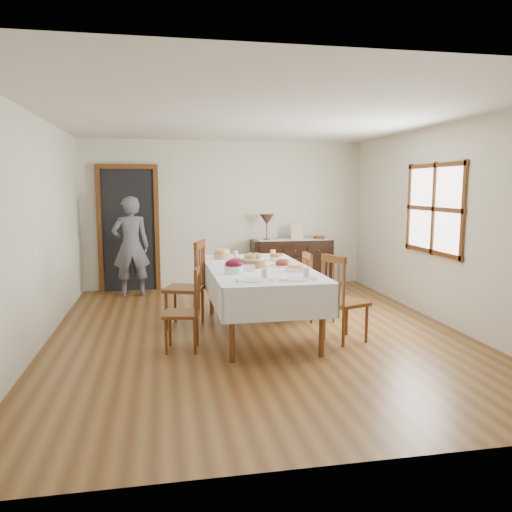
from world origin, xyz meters
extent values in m
plane|color=brown|center=(0.00, 0.00, 0.00)|extent=(6.00, 6.00, 0.00)
cube|color=silver|center=(0.00, 0.00, 2.60)|extent=(5.00, 6.00, 0.02)
cube|color=beige|center=(0.00, 3.00, 1.30)|extent=(5.00, 0.02, 2.60)
cube|color=beige|center=(0.00, -3.00, 1.30)|extent=(5.00, 0.02, 2.60)
cube|color=beige|center=(-2.50, 0.00, 1.30)|extent=(0.02, 6.00, 2.60)
cube|color=beige|center=(2.50, 0.00, 1.30)|extent=(0.02, 6.00, 2.60)
cube|color=white|center=(2.49, 0.30, 1.50)|extent=(0.02, 1.30, 1.10)
cube|color=#5B2F12|center=(2.48, 0.30, 1.50)|extent=(0.03, 1.46, 1.26)
cube|color=black|center=(-1.70, 2.96, 1.05)|extent=(0.90, 0.06, 2.10)
cube|color=#5B2F12|center=(-1.70, 2.94, 1.05)|extent=(1.04, 0.08, 2.18)
cube|color=white|center=(0.02, 0.04, 0.80)|extent=(1.19, 2.35, 0.04)
cylinder|color=#5B2F12|center=(-0.45, -0.98, 0.38)|extent=(0.06, 0.06, 0.76)
cylinder|color=#5B2F12|center=(0.51, -0.97, 0.38)|extent=(0.06, 0.06, 0.76)
cylinder|color=#5B2F12|center=(-0.47, 1.05, 0.38)|extent=(0.06, 0.06, 0.76)
cylinder|color=#5B2F12|center=(0.49, 1.06, 0.38)|extent=(0.06, 0.06, 0.76)
cube|color=white|center=(-0.58, 0.04, 0.64)|extent=(0.04, 2.39, 0.36)
cube|color=white|center=(0.62, 0.04, 0.64)|extent=(0.04, 2.39, 0.36)
cube|color=white|center=(0.03, -1.14, 0.64)|extent=(1.21, 0.03, 0.36)
cube|color=white|center=(0.01, 1.22, 0.64)|extent=(1.21, 0.03, 0.36)
cube|color=#5B2F12|center=(-0.94, -0.48, 0.41)|extent=(0.44, 0.44, 0.04)
cylinder|color=#5B2F12|center=(-1.07, -0.30, 0.20)|extent=(0.03, 0.03, 0.39)
cylinder|color=#5B2F12|center=(-1.12, -0.61, 0.20)|extent=(0.03, 0.03, 0.39)
cylinder|color=#5B2F12|center=(-0.77, -0.35, 0.20)|extent=(0.03, 0.03, 0.39)
cylinder|color=#5B2F12|center=(-0.81, -0.66, 0.20)|extent=(0.03, 0.03, 0.39)
cylinder|color=#5B2F12|center=(-0.75, -0.34, 0.67)|extent=(0.04, 0.04, 0.51)
cylinder|color=#5B2F12|center=(-0.80, -0.67, 0.67)|extent=(0.04, 0.04, 0.51)
cube|color=#5B2F12|center=(-0.77, -0.51, 0.88)|extent=(0.09, 0.37, 0.07)
cylinder|color=#5B2F12|center=(-0.76, -0.42, 0.65)|extent=(0.02, 0.02, 0.42)
cylinder|color=#5B2F12|center=(-0.77, -0.51, 0.65)|extent=(0.02, 0.02, 0.42)
cylinder|color=#5B2F12|center=(-0.78, -0.59, 0.65)|extent=(0.02, 0.02, 0.42)
cube|color=#5B2F12|center=(-0.87, 0.47, 0.50)|extent=(0.59, 0.59, 0.04)
cylinder|color=#5B2F12|center=(-0.99, 0.71, 0.24)|extent=(0.04, 0.04, 0.48)
cylinder|color=#5B2F12|center=(-1.11, 0.35, 0.24)|extent=(0.04, 0.04, 0.48)
cylinder|color=#5B2F12|center=(-0.63, 0.59, 0.24)|extent=(0.04, 0.04, 0.48)
cylinder|color=#5B2F12|center=(-0.75, 0.23, 0.24)|extent=(0.04, 0.04, 0.48)
cylinder|color=#5B2F12|center=(-0.60, 0.59, 0.81)|extent=(0.04, 0.04, 0.62)
cylinder|color=#5B2F12|center=(-0.73, 0.21, 0.81)|extent=(0.04, 0.04, 0.62)
cube|color=#5B2F12|center=(-0.67, 0.40, 1.07)|extent=(0.18, 0.43, 0.09)
cylinder|color=#5B2F12|center=(-0.64, 0.50, 0.79)|extent=(0.02, 0.02, 0.51)
cylinder|color=#5B2F12|center=(-0.67, 0.40, 0.79)|extent=(0.02, 0.02, 0.51)
cylinder|color=#5B2F12|center=(-0.70, 0.31, 0.79)|extent=(0.02, 0.02, 0.51)
cube|color=#5B2F12|center=(0.95, -0.49, 0.46)|extent=(0.55, 0.55, 0.04)
cylinder|color=#5B2F12|center=(1.17, -0.60, 0.22)|extent=(0.04, 0.04, 0.44)
cylinder|color=#5B2F12|center=(1.06, -0.27, 0.22)|extent=(0.04, 0.04, 0.44)
cylinder|color=#5B2F12|center=(0.85, -0.72, 0.22)|extent=(0.04, 0.04, 0.44)
cylinder|color=#5B2F12|center=(0.73, -0.39, 0.22)|extent=(0.04, 0.04, 0.44)
cylinder|color=#5B2F12|center=(0.83, -0.73, 0.74)|extent=(0.04, 0.04, 0.57)
cylinder|color=#5B2F12|center=(0.71, -0.39, 0.74)|extent=(0.04, 0.04, 0.57)
cube|color=#5B2F12|center=(0.77, -0.56, 0.99)|extent=(0.18, 0.40, 0.08)
cylinder|color=#5B2F12|center=(0.80, -0.65, 0.72)|extent=(0.02, 0.02, 0.47)
cylinder|color=#5B2F12|center=(0.77, -0.56, 0.72)|extent=(0.02, 0.02, 0.47)
cylinder|color=#5B2F12|center=(0.74, -0.47, 0.72)|extent=(0.02, 0.02, 0.47)
cube|color=#5B2F12|center=(0.94, 0.46, 0.41)|extent=(0.39, 0.39, 0.04)
cylinder|color=#5B2F12|center=(1.09, 0.30, 0.20)|extent=(0.03, 0.03, 0.39)
cylinder|color=#5B2F12|center=(1.09, 0.61, 0.20)|extent=(0.03, 0.03, 0.39)
cylinder|color=#5B2F12|center=(0.78, 0.30, 0.20)|extent=(0.03, 0.03, 0.39)
cylinder|color=#5B2F12|center=(0.78, 0.61, 0.20)|extent=(0.03, 0.03, 0.39)
cylinder|color=#5B2F12|center=(0.77, 0.29, 0.67)|extent=(0.04, 0.04, 0.51)
cylinder|color=#5B2F12|center=(0.76, 0.62, 0.67)|extent=(0.04, 0.04, 0.51)
cube|color=#5B2F12|center=(0.76, 0.46, 0.89)|extent=(0.04, 0.37, 0.07)
cylinder|color=#5B2F12|center=(0.76, 0.37, 0.65)|extent=(0.02, 0.02, 0.42)
cylinder|color=#5B2F12|center=(0.76, 0.46, 0.65)|extent=(0.02, 0.02, 0.42)
cylinder|color=#5B2F12|center=(0.76, 0.54, 0.65)|extent=(0.02, 0.02, 0.42)
cube|color=black|center=(1.14, 2.72, 0.43)|extent=(1.43, 0.48, 0.86)
cube|color=black|center=(0.71, 2.47, 0.69)|extent=(0.40, 0.02, 0.17)
sphere|color=brown|center=(0.71, 2.45, 0.69)|extent=(0.03, 0.03, 0.03)
cube|color=black|center=(1.14, 2.47, 0.69)|extent=(0.40, 0.02, 0.17)
sphere|color=brown|center=(1.14, 2.45, 0.69)|extent=(0.03, 0.03, 0.03)
cube|color=black|center=(1.57, 2.47, 0.69)|extent=(0.40, 0.02, 0.17)
sphere|color=brown|center=(1.57, 2.45, 0.69)|extent=(0.03, 0.03, 0.03)
imported|color=#53525D|center=(-1.64, 2.47, 0.88)|extent=(0.59, 0.41, 1.76)
cylinder|color=brown|center=(-0.04, 0.06, 0.87)|extent=(0.30, 0.30, 0.09)
cylinder|color=silver|center=(-0.04, 0.06, 0.92)|extent=(0.27, 0.27, 0.02)
sphere|color=#B78F45|center=(0.03, 0.06, 0.95)|extent=(0.08, 0.08, 0.08)
sphere|color=#B78F45|center=(0.01, 0.12, 0.95)|extent=(0.08, 0.08, 0.08)
sphere|color=#B78F45|center=(-0.06, 0.14, 0.95)|extent=(0.08, 0.08, 0.08)
sphere|color=#B78F45|center=(-0.11, 0.09, 0.95)|extent=(0.08, 0.08, 0.08)
sphere|color=#B78F45|center=(-0.11, 0.03, 0.95)|extent=(0.08, 0.08, 0.08)
sphere|color=#B78F45|center=(-0.06, -0.01, 0.95)|extent=(0.08, 0.08, 0.08)
sphere|color=#B78F45|center=(0.01, 0.00, 0.95)|extent=(0.08, 0.08, 0.08)
cylinder|color=black|center=(0.05, 0.47, 0.85)|extent=(0.26, 0.26, 0.05)
ellipsoid|color=pink|center=(0.13, 0.47, 0.90)|extent=(0.05, 0.05, 0.06)
ellipsoid|color=#699DDF|center=(0.11, 0.51, 0.90)|extent=(0.05, 0.05, 0.06)
ellipsoid|color=#79C05F|center=(0.07, 0.54, 0.90)|extent=(0.05, 0.05, 0.06)
ellipsoid|color=gold|center=(0.02, 0.53, 0.90)|extent=(0.05, 0.05, 0.06)
ellipsoid|color=#C397DD|center=(-0.01, 0.49, 0.90)|extent=(0.05, 0.05, 0.06)
ellipsoid|color=#D6DB62|center=(-0.01, 0.44, 0.90)|extent=(0.05, 0.05, 0.06)
ellipsoid|color=pink|center=(0.02, 0.40, 0.90)|extent=(0.05, 0.05, 0.06)
ellipsoid|color=#699DDF|center=(0.07, 0.40, 0.90)|extent=(0.05, 0.05, 0.06)
ellipsoid|color=#79C05F|center=(0.11, 0.42, 0.90)|extent=(0.05, 0.05, 0.06)
cylinder|color=white|center=(-0.22, 0.22, 0.83)|extent=(0.32, 0.32, 0.02)
ellipsoid|color=maroon|center=(-0.22, 0.22, 0.86)|extent=(0.19, 0.16, 0.11)
cylinder|color=white|center=(0.33, 0.06, 0.83)|extent=(0.32, 0.32, 0.01)
ellipsoid|color=maroon|center=(0.33, 0.06, 0.86)|extent=(0.19, 0.16, 0.11)
cylinder|color=white|center=(-0.34, -0.32, 0.86)|extent=(0.22, 0.22, 0.08)
ellipsoid|color=#59071D|center=(-0.34, -0.32, 0.93)|extent=(0.20, 0.17, 0.11)
cylinder|color=white|center=(0.36, 0.53, 0.85)|extent=(0.20, 0.20, 0.06)
cylinder|color=#DE5C23|center=(0.36, 0.53, 0.90)|extent=(0.18, 0.18, 0.03)
cylinder|color=tan|center=(-0.33, 0.83, 0.87)|extent=(0.23, 0.23, 0.09)
cylinder|color=#FCB33F|center=(-0.33, 0.83, 0.93)|extent=(0.20, 0.20, 0.04)
cylinder|color=white|center=(0.40, -0.29, 0.84)|extent=(0.26, 0.26, 0.05)
cylinder|color=#F59D4A|center=(0.40, -0.29, 0.88)|extent=(0.20, 0.20, 0.02)
cube|color=white|center=(-0.15, -0.22, 0.85)|extent=(0.14, 0.09, 0.07)
cylinder|color=white|center=(-0.21, -0.84, 0.83)|extent=(0.25, 0.25, 0.01)
cube|color=silver|center=(-0.38, -0.84, 0.82)|extent=(0.08, 0.12, 0.01)
cube|color=silver|center=(-0.38, -0.84, 0.83)|extent=(0.02, 0.16, 0.01)
cube|color=silver|center=(-0.05, -0.84, 0.82)|extent=(0.01, 0.18, 0.01)
cube|color=silver|center=(-0.01, -0.84, 0.82)|extent=(0.02, 0.14, 0.01)
cylinder|color=silver|center=(-0.06, -0.69, 0.87)|extent=(0.07, 0.07, 0.10)
cylinder|color=white|center=(0.26, -0.86, 0.83)|extent=(0.25, 0.25, 0.01)
cube|color=silver|center=(0.09, -0.86, 0.82)|extent=(0.08, 0.12, 0.01)
cube|color=silver|center=(0.09, -0.86, 0.83)|extent=(0.02, 0.16, 0.01)
cube|color=silver|center=(0.42, -0.86, 0.82)|extent=(0.01, 0.18, 0.01)
cube|color=silver|center=(0.46, -0.86, 0.82)|extent=(0.02, 0.14, 0.01)
cylinder|color=silver|center=(0.41, -0.71, 0.87)|extent=(0.07, 0.07, 0.10)
cylinder|color=silver|center=(-0.15, 0.80, 0.88)|extent=(0.06, 0.06, 0.11)
cylinder|color=silver|center=(0.39, 0.89, 0.87)|extent=(0.07, 0.07, 0.10)
cube|color=silver|center=(1.16, 2.69, 0.86)|extent=(1.30, 0.35, 0.01)
cylinder|color=brown|center=(0.68, 2.69, 0.87)|extent=(0.12, 0.12, 0.03)
cylinder|color=brown|center=(0.68, 2.69, 1.01)|extent=(0.02, 0.02, 0.25)
cone|color=#3F291C|center=(0.68, 2.69, 1.23)|extent=(0.26, 0.26, 0.18)
cube|color=#C2B18C|center=(1.23, 2.69, 1.00)|extent=(0.22, 0.08, 0.28)
cylinder|color=#5B2F12|center=(1.64, 2.69, 0.89)|extent=(0.20, 0.20, 0.06)
camera|label=1|loc=(-1.12, -5.88, 1.80)|focal=35.00mm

